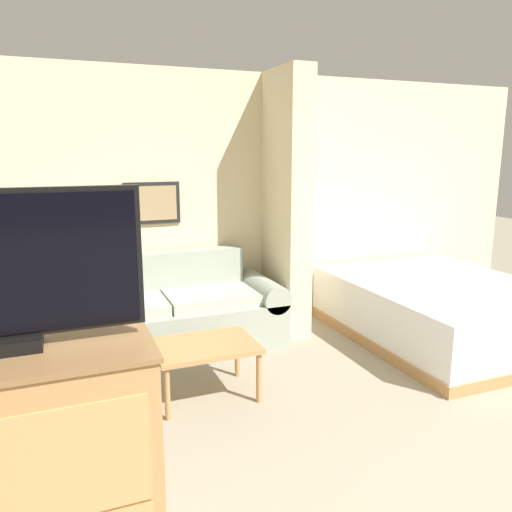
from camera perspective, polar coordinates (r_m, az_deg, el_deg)
name	(u,v)px	position (r m, az deg, el deg)	size (l,w,h in m)	color
wall_back	(229,203)	(5.23, -3.16, 6.10)	(7.35, 0.16, 2.60)	beige
wall_partition_pillar	(286,204)	(5.02, 3.48, 5.92)	(0.24, 0.72, 2.60)	beige
couch	(165,315)	(4.78, -10.40, -6.66)	(2.20, 0.84, 0.86)	#99A393
coffee_table	(205,350)	(3.79, -5.86, -10.60)	(0.76, 0.55, 0.42)	#B27F4C
side_table	(18,318)	(4.67, -25.60, -6.41)	(0.37, 0.37, 0.56)	#B27F4C
table_lamp	(12,267)	(4.56, -26.09, -1.16)	(0.37, 0.37, 0.47)	tan
tv_dresser	(23,480)	(2.35, -25.09, -22.14)	(1.05, 0.58, 1.09)	#B27F4C
tv	(0,271)	(2.02, -27.19, -1.52)	(1.01, 0.16, 0.60)	black
bed	(439,308)	(5.34, 20.21, -5.58)	(1.76, 2.18, 0.56)	#B27F4C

